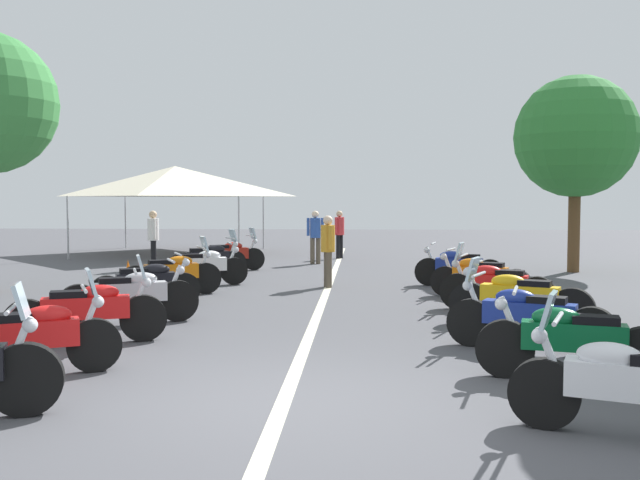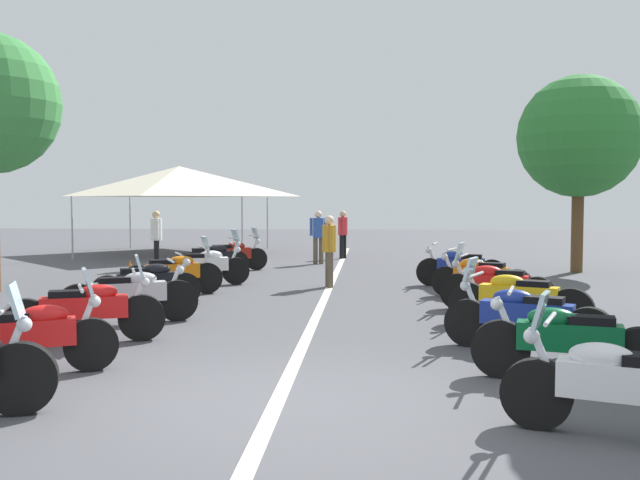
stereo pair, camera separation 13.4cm
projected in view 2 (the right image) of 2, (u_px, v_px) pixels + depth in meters
The scene contains 24 objects.
ground_plane at pixel (277, 403), 6.92m from camera, with size 80.00×80.00×0.00m, color #4C4C51.
lane_centre_stripe at pixel (323, 302), 13.69m from camera, with size 30.24×0.16×0.01m, color beige.
motorcycle_left_row_1 at pixel (31, 335), 7.95m from camera, with size 1.03×1.83×1.20m.
motorcycle_left_row_2 at pixel (87, 310), 9.75m from camera, with size 0.96×2.08×1.22m.
motorcycle_left_row_3 at pixel (130, 295), 11.30m from camera, with size 1.09×2.06×1.02m.
motorcycle_left_row_4 at pixel (148, 283), 13.08m from camera, with size 1.03×1.88×0.99m.
motorcycle_left_row_5 at pixel (174, 273), 14.66m from camera, with size 1.09×1.92×1.22m.
motorcycle_left_row_6 at pixel (204, 266), 16.34m from camera, with size 0.91×2.07×1.00m.
motorcycle_left_row_7 at pixel (212, 259), 18.13m from camera, with size 1.19×1.81×1.22m.
motorcycle_left_row_8 at pixel (231, 254), 19.63m from camera, with size 1.16×1.98×1.20m.
motorcycle_right_row_0 at pixel (620, 385), 5.84m from camera, with size 0.96×1.92×1.20m.
motorcycle_right_row_1 at pixel (567, 341), 7.65m from camera, with size 0.85×2.05×1.00m.
motorcycle_right_row_2 at pixel (524, 316), 9.22m from camera, with size 1.07×2.06×1.21m.
motorcycle_right_row_3 at pixel (518, 298), 10.88m from camera, with size 1.07×2.09×1.02m.
motorcycle_right_row_4 at pixel (495, 285), 12.52m from camera, with size 0.92×1.97×1.22m.
motorcycle_right_row_5 at pixel (480, 276), 14.18m from camera, with size 1.00×1.93×0.99m.
motorcycle_right_row_6 at pixel (460, 267), 16.08m from camera, with size 0.83×1.99×1.00m.
traffic_cone_0 at pixel (130, 274), 16.20m from camera, with size 0.36×0.36×0.61m.
bystander_0 at pixel (156, 235), 20.11m from camera, with size 0.50×0.32×1.67m.
bystander_1 at pixel (318, 233), 21.75m from camera, with size 0.32×0.53×1.64m.
bystander_2 at pixel (329, 245), 15.97m from camera, with size 0.51×0.32×1.63m.
bystander_3 at pixel (343, 231), 23.76m from camera, with size 0.48×0.32×1.61m.
roadside_tree_0 at pixel (579, 137), 19.09m from camera, with size 3.29×3.29×5.34m.
event_tent at pixel (179, 181), 25.89m from camera, with size 6.31×6.31×3.20m.
Camera 2 is at (-6.77, -0.90, 1.99)m, focal length 39.76 mm.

